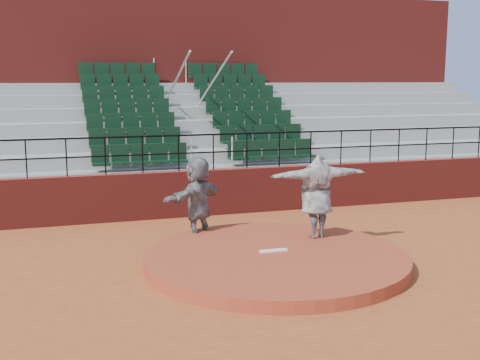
# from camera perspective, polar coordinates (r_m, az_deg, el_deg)

# --- Properties ---
(ground) EXTENTS (90.00, 90.00, 0.00)m
(ground) POSITION_cam_1_polar(r_m,az_deg,el_deg) (12.72, 3.43, -8.02)
(ground) COLOR #A14D24
(ground) RESTS_ON ground
(pitchers_mound) EXTENTS (5.50, 5.50, 0.25)m
(pitchers_mound) POSITION_cam_1_polar(r_m,az_deg,el_deg) (12.68, 3.44, -7.48)
(pitchers_mound) COLOR #A33E24
(pitchers_mound) RESTS_ON ground
(pitching_rubber) EXTENTS (0.60, 0.15, 0.03)m
(pitching_rubber) POSITION_cam_1_polar(r_m,az_deg,el_deg) (12.78, 3.20, -6.70)
(pitching_rubber) COLOR white
(pitching_rubber) RESTS_ON pitchers_mound
(boundary_wall) EXTENTS (24.00, 0.30, 1.30)m
(boundary_wall) POSITION_cam_1_polar(r_m,az_deg,el_deg) (17.19, -2.51, -1.15)
(boundary_wall) COLOR maroon
(boundary_wall) RESTS_ON ground
(wall_railing) EXTENTS (24.04, 0.05, 1.03)m
(wall_railing) POSITION_cam_1_polar(r_m,az_deg,el_deg) (16.99, -2.55, 3.43)
(wall_railing) COLOR black
(wall_railing) RESTS_ON boundary_wall
(seating_deck) EXTENTS (24.00, 5.97, 4.63)m
(seating_deck) POSITION_cam_1_polar(r_m,az_deg,el_deg) (20.58, -5.18, 2.79)
(seating_deck) COLOR gray
(seating_deck) RESTS_ON ground
(press_box_facade) EXTENTS (24.00, 3.00, 7.10)m
(press_box_facade) POSITION_cam_1_polar(r_m,az_deg,el_deg) (24.31, -7.28, 8.79)
(press_box_facade) COLOR maroon
(press_box_facade) RESTS_ON ground
(pitcher) EXTENTS (2.35, 0.65, 1.91)m
(pitcher) POSITION_cam_1_polar(r_m,az_deg,el_deg) (13.76, 7.27, -1.57)
(pitcher) COLOR black
(pitcher) RESTS_ON pitchers_mound
(fielder) EXTENTS (1.88, 1.62, 2.05)m
(fielder) POSITION_cam_1_polar(r_m,az_deg,el_deg) (14.31, -4.03, -1.81)
(fielder) COLOR black
(fielder) RESTS_ON ground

